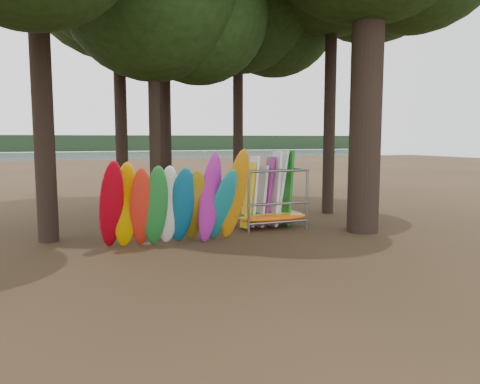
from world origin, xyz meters
name	(u,v)px	position (x,y,z in m)	size (l,w,h in m)	color
ground	(239,244)	(0.00, 0.00, 0.00)	(120.00, 120.00, 0.00)	#47331E
lake	(92,160)	(0.00, 60.00, 0.00)	(160.00, 160.00, 0.00)	gray
far_shore	(76,143)	(0.00, 110.00, 2.00)	(160.00, 4.00, 4.00)	black
kayak_row	(175,204)	(-1.88, 0.34, 1.26)	(4.41, 2.07, 3.04)	#B30516
storage_rack	(269,200)	(2.01, 2.12, 1.00)	(2.73, 1.57, 2.78)	slate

